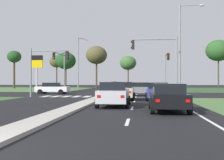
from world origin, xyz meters
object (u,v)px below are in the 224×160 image
object	(u,v)px
car_grey_third	(142,89)
car_blue_near	(157,91)
treeline_near	(14,57)
car_red_fourth	(112,85)
traffic_signal_near_right	(160,56)
street_lamp_second	(182,45)
car_teal_seventh	(115,85)
treeline_third	(66,61)
street_lamp_third	(79,61)
car_beige_eighth	(123,91)
treeline_second	(57,62)
fuel_price_totem	(37,66)
car_black_second	(168,97)
traffic_signal_near_left	(45,64)
pedestrian_at_median	(114,84)
treeline_fifth	(128,63)
traffic_signal_far_left	(61,65)
traffic_signal_far_right	(166,65)
treeline_sixth	(218,51)
treeline_fourth	(96,55)
car_silver_sixth	(114,94)
car_white_fifth	(52,88)

from	to	relation	value
car_grey_third	car_blue_near	bearing A→B (deg)	9.28
treeline_near	car_red_fourth	bearing A→B (deg)	-5.80
traffic_signal_near_right	street_lamp_second	world-z (taller)	street_lamp_second
car_teal_seventh	treeline_third	world-z (taller)	treeline_third
car_red_fourth	treeline_third	bearing A→B (deg)	-15.99
traffic_signal_near_right	street_lamp_third	bearing A→B (deg)	119.04
car_beige_eighth	treeline_second	world-z (taller)	treeline_second
car_blue_near	fuel_price_totem	size ratio (longest dim) A/B	0.78
car_black_second	street_lamp_third	xyz separation A→B (m)	(-13.53, 38.38, 4.87)
traffic_signal_near_left	pedestrian_at_median	size ratio (longest dim) A/B	2.91
street_lamp_second	treeline_fifth	world-z (taller)	street_lamp_second
car_blue_near	car_red_fourth	size ratio (longest dim) A/B	0.96
traffic_signal_far_left	car_grey_third	bearing A→B (deg)	-30.59
treeline_near	treeline_fifth	world-z (taller)	treeline_near
traffic_signal_far_right	car_teal_seventh	bearing A→B (deg)	109.05
traffic_signal_far_right	treeline_sixth	size ratio (longest dim) A/B	0.53
car_black_second	street_lamp_third	world-z (taller)	street_lamp_third
treeline_near	treeline_fourth	bearing A→B (deg)	12.45
car_red_fourth	traffic_signal_near_left	world-z (taller)	traffic_signal_near_left
fuel_price_totem	treeline_fifth	size ratio (longest dim) A/B	0.70
street_lamp_second	car_silver_sixth	bearing A→B (deg)	-116.74
traffic_signal_far_left	car_white_fifth	bearing A→B (deg)	-90.54
street_lamp_third	treeline_third	xyz separation A→B (m)	(-5.73, 11.51, 0.90)
car_beige_eighth	traffic_signal_far_right	size ratio (longest dim) A/B	0.73
car_black_second	treeline_third	world-z (taller)	treeline_third
traffic_signal_far_right	treeline_near	xyz separation A→B (m)	(-33.71, 24.36, 3.45)
treeline_fourth	treeline_sixth	bearing A→B (deg)	-9.02
street_lamp_third	car_black_second	bearing A→B (deg)	-70.58
car_red_fourth	car_teal_seventh	world-z (taller)	car_teal_seventh
street_lamp_second	traffic_signal_near_left	bearing A→B (deg)	-173.98
car_blue_near	traffic_signal_near_left	size ratio (longest dim) A/B	0.83
traffic_signal_near_right	street_lamp_third	distance (m)	28.84
car_blue_near	car_silver_sixth	size ratio (longest dim) A/B	0.97
car_teal_seventh	fuel_price_totem	world-z (taller)	fuel_price_totem
car_white_fifth	treeline_third	bearing A→B (deg)	-168.25
traffic_signal_near_left	car_beige_eighth	bearing A→B (deg)	-23.52
car_teal_seventh	pedestrian_at_median	xyz separation A→B (m)	(2.21, -25.40, 0.39)
car_teal_seventh	car_beige_eighth	world-z (taller)	car_beige_eighth
car_red_fourth	car_white_fifth	size ratio (longest dim) A/B	1.02
car_silver_sixth	traffic_signal_near_left	xyz separation A→B (m)	(-8.28, 10.51, 2.72)
car_grey_third	pedestrian_at_median	size ratio (longest dim) A/B	2.56
car_teal_seventh	treeline_fourth	size ratio (longest dim) A/B	0.44
car_silver_sixth	treeline_third	bearing A→B (deg)	108.72
fuel_price_totem	treeline_sixth	size ratio (longest dim) A/B	0.50
treeline_fifth	car_red_fourth	bearing A→B (deg)	-120.41
car_beige_eighth	traffic_signal_near_right	world-z (taller)	traffic_signal_near_right
car_red_fourth	fuel_price_totem	size ratio (longest dim) A/B	0.81
traffic_signal_near_right	pedestrian_at_median	size ratio (longest dim) A/B	3.50
car_grey_third	traffic_signal_far_right	xyz separation A→B (m)	(3.46, 7.23, 3.15)
pedestrian_at_median	fuel_price_totem	xyz separation A→B (m)	(-10.93, -4.05, 2.75)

